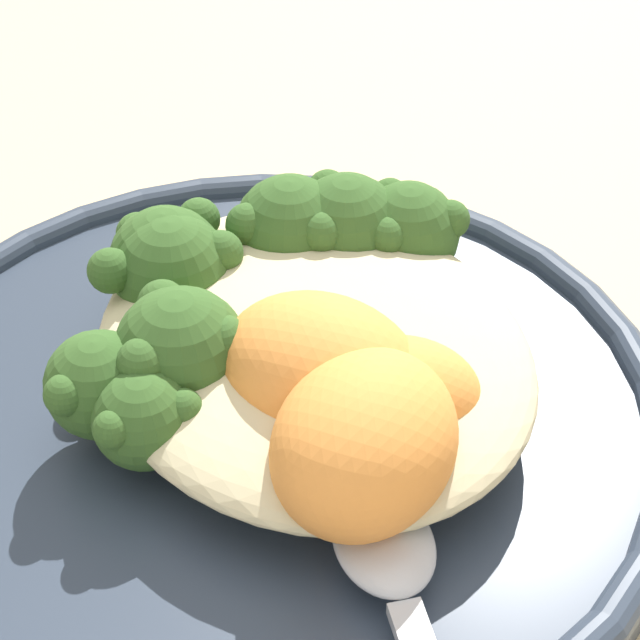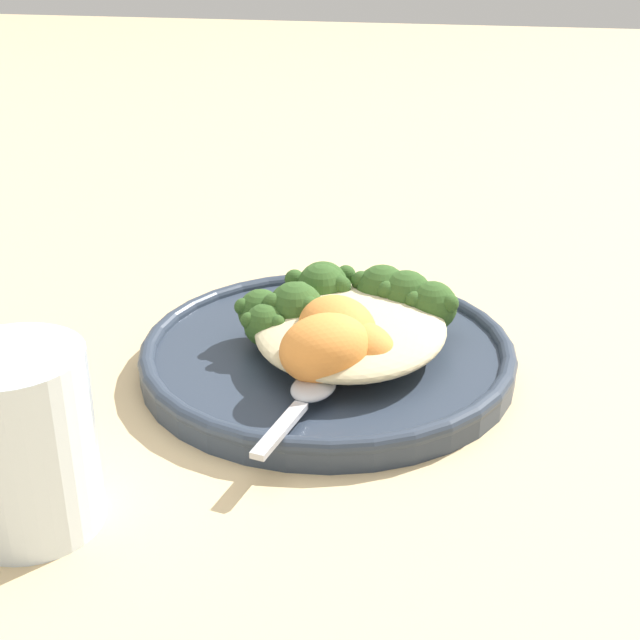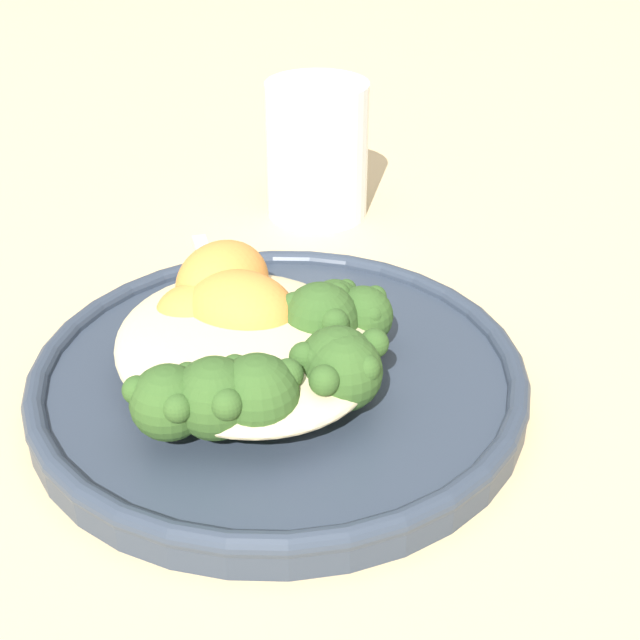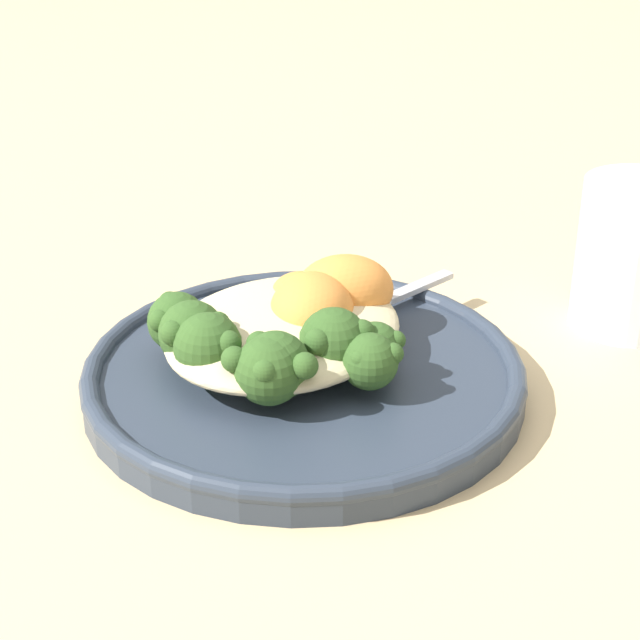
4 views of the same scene
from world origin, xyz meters
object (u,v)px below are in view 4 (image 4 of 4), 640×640
broccoli_stalk_6 (349,349)px  sweet_potato_chunk_2 (304,300)px  broccoli_stalk_1 (208,333)px  plate (304,375)px  sweet_potato_chunk_1 (345,290)px  broccoli_stalk_5 (329,339)px  sweet_potato_chunk_0 (340,300)px  spoon (377,302)px  broccoli_stalk_2 (222,344)px  water_glass (634,255)px  quinoa_mound (284,331)px  broccoli_stalk_0 (202,322)px  broccoli_stalk_3 (269,361)px  sweet_potato_chunk_3 (312,309)px  broccoli_stalk_7 (358,342)px  broccoli_stalk_4 (285,364)px

broccoli_stalk_6 → sweet_potato_chunk_2: 0.07m
broccoli_stalk_1 → sweet_potato_chunk_2: size_ratio=2.01×
plate → broccoli_stalk_6: broccoli_stalk_6 is taller
plate → broccoli_stalk_1: (-0.03, 0.05, 0.03)m
broccoli_stalk_6 → sweet_potato_chunk_1: size_ratio=1.78×
plate → broccoli_stalk_1: 0.06m
plate → sweet_potato_chunk_1: bearing=9.1°
broccoli_stalk_1 → broccoli_stalk_5: bearing=141.4°
sweet_potato_chunk_0 → spoon: 0.03m
plate → sweet_potato_chunk_1: size_ratio=4.28×
broccoli_stalk_2 → water_glass: water_glass is taller
quinoa_mound → sweet_potato_chunk_2: size_ratio=3.12×
plate → broccoli_stalk_2: size_ratio=2.55×
sweet_potato_chunk_1 → broccoli_stalk_0: bearing=145.9°
broccoli_stalk_3 → spoon: (0.12, 0.01, -0.01)m
plate → sweet_potato_chunk_0: size_ratio=4.94×
quinoa_mound → sweet_potato_chunk_3: bearing=-17.6°
broccoli_stalk_0 → broccoli_stalk_3: broccoli_stalk_3 is taller
quinoa_mound → sweet_potato_chunk_3: sweet_potato_chunk_3 is taller
broccoli_stalk_7 → broccoli_stalk_6: bearing=-67.1°
broccoli_stalk_1 → broccoli_stalk_5: broccoli_stalk_5 is taller
broccoli_stalk_4 → sweet_potato_chunk_1: 0.09m
sweet_potato_chunk_3 → water_glass: 0.22m
broccoli_stalk_6 → spoon: broccoli_stalk_6 is taller
plate → broccoli_stalk_0: bearing=109.5°
quinoa_mound → broccoli_stalk_1: size_ratio=1.56×
broccoli_stalk_1 → water_glass: (0.23, -0.17, 0.01)m
broccoli_stalk_3 → broccoli_stalk_7: size_ratio=1.09×
sweet_potato_chunk_0 → spoon: bearing=-13.6°
broccoli_stalk_4 → broccoli_stalk_1: bearing=-122.0°
spoon → water_glass: 0.17m
broccoli_stalk_6 → broccoli_stalk_3: bearing=-95.7°
broccoli_stalk_5 → broccoli_stalk_7: size_ratio=0.83×
broccoli_stalk_7 → sweet_potato_chunk_1: sweet_potato_chunk_1 is taller
sweet_potato_chunk_1 → broccoli_stalk_5: bearing=-154.1°
quinoa_mound → sweet_potato_chunk_1: sweet_potato_chunk_1 is taller
broccoli_stalk_7 → sweet_potato_chunk_3: sweet_potato_chunk_3 is taller
broccoli_stalk_0 → water_glass: water_glass is taller
sweet_potato_chunk_3 → spoon: bearing=-7.1°
broccoli_stalk_5 → broccoli_stalk_6: (0.00, -0.01, -0.00)m
plate → sweet_potato_chunk_3: (0.02, 0.01, 0.03)m
quinoa_mound → broccoli_stalk_7: 0.05m
broccoli_stalk_0 → sweet_potato_chunk_1: (0.08, -0.05, 0.01)m
broccoli_stalk_6 → broccoli_stalk_2: bearing=-119.3°
broccoli_stalk_4 → broccoli_stalk_5: 0.04m
broccoli_stalk_4 → sweet_potato_chunk_0: 0.09m
broccoli_stalk_2 → plate: bearing=149.9°
broccoli_stalk_3 → sweet_potato_chunk_3: 0.06m
plate → water_glass: size_ratio=2.64×
broccoli_stalk_1 → sweet_potato_chunk_3: bearing=170.5°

